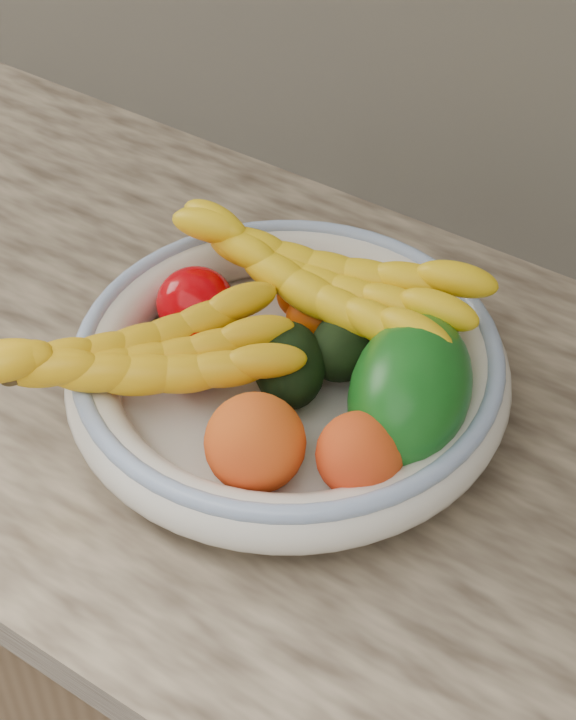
% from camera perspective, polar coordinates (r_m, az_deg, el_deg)
% --- Properties ---
extents(kitchen_counter, '(2.44, 0.66, 1.40)m').
position_cam_1_polar(kitchen_counter, '(1.36, 0.62, -14.75)').
color(kitchen_counter, brown).
rests_on(kitchen_counter, ground).
extents(fruit_bowl, '(0.39, 0.39, 0.08)m').
position_cam_1_polar(fruit_bowl, '(0.97, -0.00, -0.49)').
color(fruit_bowl, silver).
rests_on(fruit_bowl, kitchen_counter).
extents(clementine_back_left, '(0.06, 0.06, 0.04)m').
position_cam_1_polar(clementine_back_left, '(1.03, 0.74, 3.38)').
color(clementine_back_left, '#E45404').
rests_on(clementine_back_left, fruit_bowl).
extents(clementine_back_right, '(0.06, 0.06, 0.05)m').
position_cam_1_polar(clementine_back_right, '(1.02, 3.60, 2.55)').
color(clementine_back_right, orange).
rests_on(clementine_back_right, fruit_bowl).
extents(clementine_back_mid, '(0.08, 0.08, 0.05)m').
position_cam_1_polar(clementine_back_mid, '(1.01, 1.52, 2.13)').
color(clementine_back_mid, '#F05805').
rests_on(clementine_back_mid, fruit_bowl).
extents(tomato_left, '(0.09, 0.09, 0.07)m').
position_cam_1_polar(tomato_left, '(1.02, -4.81, 2.96)').
color(tomato_left, '#C00006').
rests_on(tomato_left, fruit_bowl).
extents(tomato_near_left, '(0.09, 0.09, 0.06)m').
position_cam_1_polar(tomato_near_left, '(0.97, -5.17, 0.63)').
color(tomato_near_left, '#AE0900').
rests_on(tomato_near_left, fruit_bowl).
extents(avocado_center, '(0.10, 0.11, 0.06)m').
position_cam_1_polar(avocado_center, '(0.95, 0.06, -0.24)').
color(avocado_center, black).
rests_on(avocado_center, fruit_bowl).
extents(avocado_right, '(0.07, 0.10, 0.06)m').
position_cam_1_polar(avocado_right, '(0.97, 3.25, 0.91)').
color(avocado_right, black).
rests_on(avocado_right, fruit_bowl).
extents(green_mango, '(0.17, 0.19, 0.14)m').
position_cam_1_polar(green_mango, '(0.91, 6.33, -1.59)').
color(green_mango, '#0F5414').
rests_on(green_mango, fruit_bowl).
extents(peach_front, '(0.09, 0.09, 0.08)m').
position_cam_1_polar(peach_front, '(0.88, -1.71, -4.32)').
color(peach_front, orange).
rests_on(peach_front, fruit_bowl).
extents(peach_right, '(0.07, 0.07, 0.07)m').
position_cam_1_polar(peach_right, '(0.87, 3.72, -4.92)').
color(peach_right, orange).
rests_on(peach_right, fruit_bowl).
extents(banana_bunch_back, '(0.32, 0.13, 0.09)m').
position_cam_1_polar(banana_bunch_back, '(0.99, 1.61, 3.84)').
color(banana_bunch_back, yellow).
rests_on(banana_bunch_back, fruit_bowl).
extents(banana_bunch_front, '(0.27, 0.29, 0.08)m').
position_cam_1_polar(banana_bunch_front, '(0.93, -7.80, -0.21)').
color(banana_bunch_front, yellow).
rests_on(banana_bunch_front, fruit_bowl).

